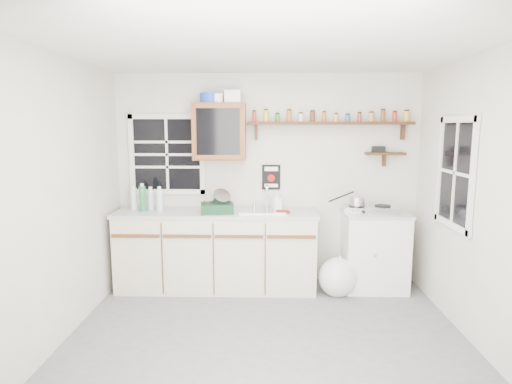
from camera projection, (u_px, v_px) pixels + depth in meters
room at (267, 203)px, 3.57m from camera, size 3.64×3.24×2.54m
main_cabinet at (217, 249)px, 4.99m from camera, size 2.31×0.63×0.92m
right_cabinet at (374, 250)px, 4.97m from camera, size 0.73×0.57×0.91m
sink at (263, 210)px, 4.91m from camera, size 0.52×0.44×0.29m
upper_cabinet at (220, 132)px, 4.92m from camera, size 0.60×0.32×0.65m
upper_cabinet_clutter at (219, 98)px, 4.87m from camera, size 0.47×0.24×0.14m
spice_shelf at (331, 122)px, 4.94m from camera, size 1.91×0.18×0.35m
secondary_shelf at (383, 153)px, 4.99m from camera, size 0.45×0.16×0.24m
warning_sign at (271, 177)px, 5.13m from camera, size 0.22×0.02×0.30m
window_back at (167, 155)px, 5.12m from camera, size 0.93×0.03×0.98m
window_right at (456, 173)px, 4.04m from camera, size 0.03×0.78×1.08m
water_bottles at (146, 199)px, 4.93m from camera, size 0.39×0.15×0.32m
dish_rack at (218, 205)px, 4.81m from camera, size 0.39×0.32×0.27m
soap_bottle at (277, 201)px, 4.97m from camera, size 0.12×0.12×0.20m
rag at (283, 212)px, 4.82m from camera, size 0.17×0.15×0.02m
hotplate at (370, 209)px, 4.88m from camera, size 0.61×0.37×0.08m
saucepan at (356, 201)px, 4.87m from camera, size 0.38×0.29×0.18m
trash_bag at (338, 277)px, 4.81m from camera, size 0.43×0.39×0.49m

